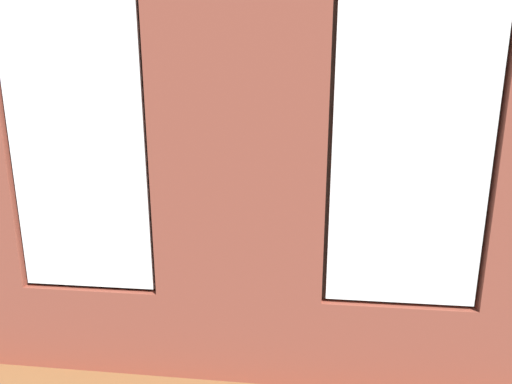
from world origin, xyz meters
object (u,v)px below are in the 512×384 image
Objects in this scene: couch_left at (487,251)px; candle_jar at (235,217)px; potted_plant_by_left_couch at (418,215)px; papasan_chair at (215,188)px; remote_silver at (203,221)px; couch_by_window at (185,294)px; media_console at (67,224)px; remote_black at (241,222)px; potted_plant_corner_near_left at (428,177)px; table_plant_small at (224,211)px; cup_ceramic at (264,215)px; coffee_table at (235,224)px; potted_plant_mid_room_small at (300,207)px; potted_plant_beside_window_right at (26,244)px; tv_flatscreen at (63,182)px; potted_plant_between_couches at (339,259)px.

couch_left is 3.22m from candle_jar.
candle_jar is at bearing 17.70° from potted_plant_by_left_couch.
remote_silver is at bearing 97.52° from papasan_chair.
couch_by_window is 1.68× the size of media_console.
media_console is at bearing -63.04° from remote_black.
potted_plant_corner_near_left is (-3.31, -2.34, 0.21)m from candle_jar.
media_console is (2.57, -0.03, -0.21)m from candle_jar.
table_plant_small is at bearing 14.98° from potted_plant_by_left_couch.
candle_jar is at bearing -150.61° from remote_silver.
candle_jar reaches higher than remote_silver.
cup_ceramic is at bearing 37.20° from potted_plant_corner_near_left.
cup_ceramic is at bearing -103.91° from couch_by_window.
candle_jar reaches higher than remote_black.
remote_silver reaches higher than coffee_table.
potted_plant_mid_room_small is at bearing -130.59° from remote_silver.
potted_plant_beside_window_right is at bearing 53.04° from candle_jar.
couch_left is 20.96× the size of cup_ceramic.
potted_plant_by_left_couch is at bearing 140.48° from remote_black.
couch_left reaches higher than remote_black.
coffee_table is 1.30× the size of media_console.
candle_jar is 2.61m from tv_flatscreen.
potted_plant_between_couches is 2.88m from potted_plant_beside_window_right.
papasan_chair is at bearing -132.72° from media_console.
couch_by_window is 11.14× the size of remote_black.
tv_flatscreen reaches higher than potted_plant_corner_near_left.
papasan_chair is at bearing -128.91° from remote_black.
media_console reaches higher than remote_silver.
cup_ceramic is 3.05m from potted_plant_beside_window_right.
couch_by_window is 3.61m from couch_left.
candle_jar is (-0.00, -0.00, 0.11)m from coffee_table.
potted_plant_beside_window_right is at bearing 42.32° from potted_plant_corner_near_left.
potted_plant_corner_near_left is (-2.04, -4.33, -0.02)m from potted_plant_between_couches.
potted_plant_between_couches is at bearing 116.25° from papasan_chair.
couch_left is 4.68m from papasan_chair.
remote_silver is at bearing -47.90° from potted_plant_between_couches.
couch_by_window is at bearing -65.68° from couch_left.
potted_plant_mid_room_small is 3.91m from potted_plant_beside_window_right.
couch_by_window is 2.15m from table_plant_small.
papasan_chair is (0.54, -1.94, -0.10)m from table_plant_small.
candle_jar is 2.69m from potted_plant_beside_window_right.
tv_flatscreen is at bearing -0.66° from coffee_table.
potted_plant_by_left_couch is (-4.38, -3.02, -0.44)m from potted_plant_beside_window_right.
potted_plant_beside_window_right is at bearing 113.92° from media_console.
potted_plant_corner_near_left is at bearing -144.75° from candle_jar.
coffee_table is (3.17, -0.58, 0.05)m from couch_left.
couch_by_window is 3.65× the size of potted_plant_by_left_couch.
candle_jar is 0.16m from remote_black.
papasan_chair is at bearing -74.48° from table_plant_small.
potted_plant_mid_room_small is (-0.92, -0.82, -0.05)m from candle_jar.
media_console is at bearing -0.60° from coffee_table.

